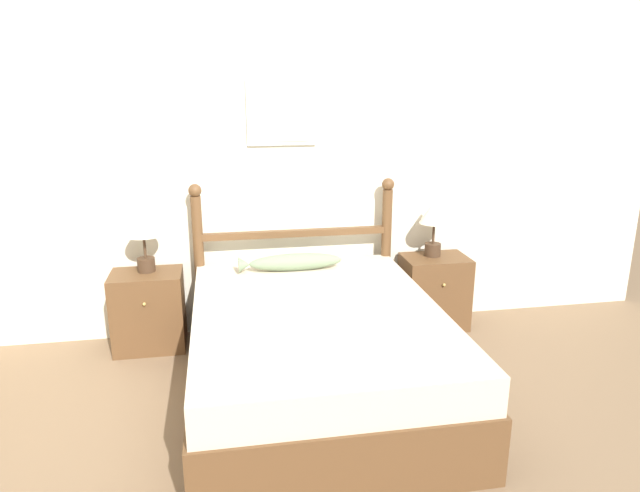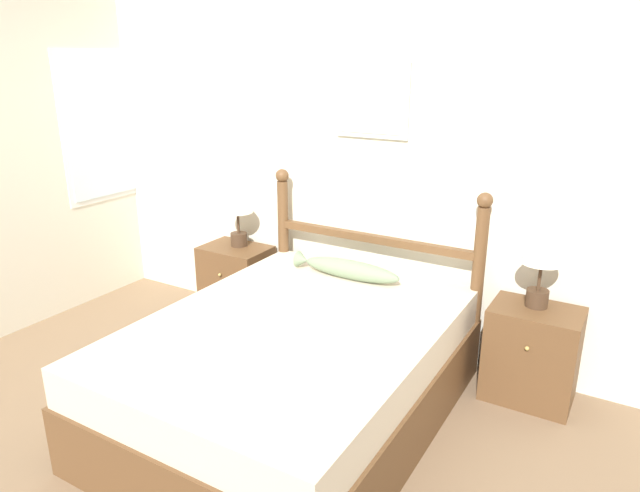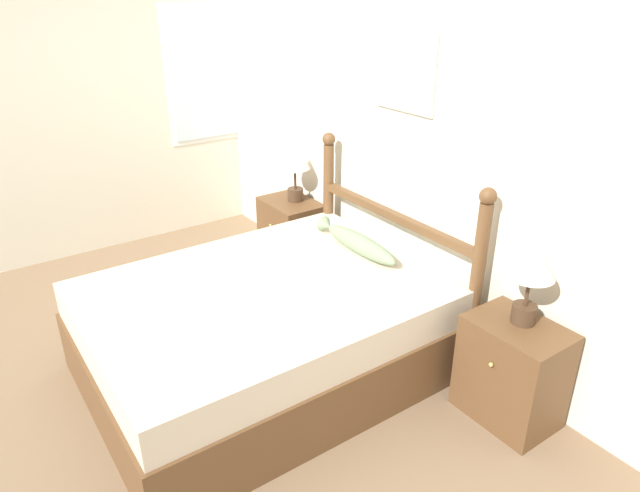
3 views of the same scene
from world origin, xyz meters
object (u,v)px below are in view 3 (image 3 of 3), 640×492
(table_lamp_left, at_px, (295,162))
(fish_pillow, at_px, (357,242))
(nightstand_left, at_px, (291,234))
(nightstand_right, at_px, (512,372))
(table_lamp_right, at_px, (532,268))
(bed, at_px, (266,330))

(table_lamp_left, relative_size, fish_pillow, 0.60)
(nightstand_left, distance_m, nightstand_right, 2.16)
(table_lamp_right, bearing_deg, bed, -139.87)
(table_lamp_right, height_order, fish_pillow, table_lamp_right)
(table_lamp_right, relative_size, fish_pillow, 0.60)
(bed, bearing_deg, table_lamp_left, 139.99)
(bed, distance_m, table_lamp_right, 1.52)
(table_lamp_left, bearing_deg, bed, -40.01)
(table_lamp_left, xyz_separation_m, table_lamp_right, (2.14, -0.00, 0.00))
(nightstand_left, xyz_separation_m, table_lamp_right, (2.15, 0.04, 0.60))
(fish_pillow, bearing_deg, table_lamp_left, 169.57)
(bed, xyz_separation_m, nightstand_right, (1.08, 0.86, -0.00))
(bed, distance_m, table_lamp_left, 1.53)
(table_lamp_right, bearing_deg, nightstand_right, -68.27)
(bed, bearing_deg, table_lamp_right, 40.13)
(nightstand_right, distance_m, table_lamp_left, 2.24)
(nightstand_right, height_order, table_lamp_right, table_lamp_right)
(nightstand_right, relative_size, table_lamp_left, 1.29)
(bed, height_order, nightstand_right, bed)
(nightstand_left, height_order, table_lamp_right, table_lamp_right)
(nightstand_left, distance_m, table_lamp_left, 0.60)
(nightstand_left, bearing_deg, bed, -38.49)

